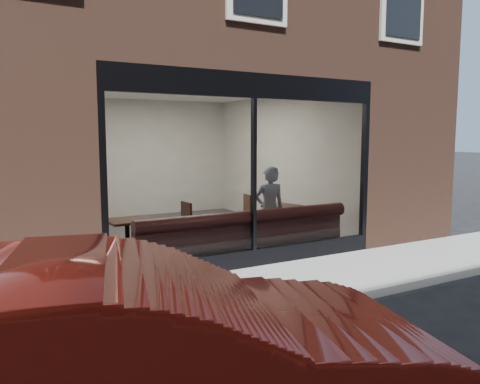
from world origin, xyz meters
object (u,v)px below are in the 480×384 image
cafe_chair_right (239,228)px  parked_car (125,372)px  cafe_chair_left (178,240)px  banquette (242,249)px  cafe_table_right (282,206)px  cafe_table_left (127,221)px  person (269,210)px

cafe_chair_right → parked_car: 7.19m
cafe_chair_left → banquette: bearing=118.5°
cafe_table_right → cafe_chair_right: bearing=137.6°
cafe_table_left → cafe_chair_left: 1.18m
banquette → person: (0.75, 0.29, 0.59)m
cafe_chair_left → cafe_chair_right: bearing=-167.7°
cafe_chair_right → cafe_table_right: bearing=144.1°
cafe_table_right → cafe_chair_right: 1.04m
person → cafe_chair_right: bearing=-84.4°
person → cafe_table_right: person is taller
cafe_chair_right → person: bearing=92.1°
banquette → parked_car: bearing=-127.1°
banquette → cafe_table_left: (-1.78, 0.87, 0.52)m
banquette → cafe_table_right: size_ratio=6.33×
person → parked_car: person is taller
cafe_table_left → cafe_table_right: 3.32m
cafe_chair_right → parked_car: size_ratio=0.08×
banquette → cafe_chair_right: banquette is taller
parked_car → cafe_chair_right: bearing=-20.9°
person → cafe_table_left: (-2.53, 0.58, -0.08)m
banquette → cafe_chair_left: (-0.75, 1.14, 0.01)m
cafe_table_left → cafe_chair_right: 2.79m
person → cafe_chair_right: person is taller
cafe_table_left → cafe_chair_right: (2.64, 0.76, -0.50)m
cafe_table_right → cafe_table_left: bearing=-177.5°
banquette → cafe_table_left: cafe_table_left is taller
person → cafe_table_right: bearing=-127.1°
cafe_table_right → cafe_chair_right: size_ratio=1.72×
cafe_chair_right → cafe_chair_left: bearing=23.5°
cafe_table_right → cafe_chair_left: 2.34m
cafe_table_left → banquette: bearing=-26.2°
cafe_table_right → cafe_chair_left: (-2.28, 0.13, -0.50)m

